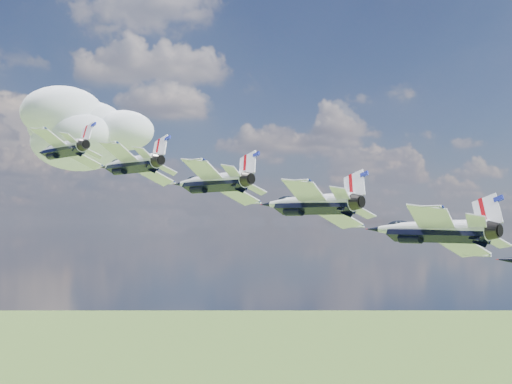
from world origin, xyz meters
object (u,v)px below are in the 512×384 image
object	(u,v)px
jet_1	(129,164)
jet_3	(307,203)
jet_2	(210,182)
jet_4	(427,230)
jet_0	(61,149)

from	to	relation	value
jet_1	jet_3	world-z (taller)	jet_1
jet_2	jet_4	bearing A→B (deg)	-75.11
jet_2	jet_3	world-z (taller)	jet_2
jet_3	jet_4	bearing A→B (deg)	-75.11
jet_0	jet_2	distance (m)	24.16
jet_1	jet_2	bearing A→B (deg)	-75.11
jet_2	jet_3	xyz separation A→B (m)	(7.56, -9.08, -2.50)
jet_1	jet_3	distance (m)	24.16
jet_0	jet_2	world-z (taller)	jet_0
jet_0	jet_1	bearing A→B (deg)	-75.11
jet_1	jet_4	bearing A→B (deg)	-75.11
jet_0	jet_1	distance (m)	12.08
jet_0	jet_1	world-z (taller)	jet_0
jet_2	jet_4	distance (m)	24.16
jet_0	jet_3	distance (m)	36.25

